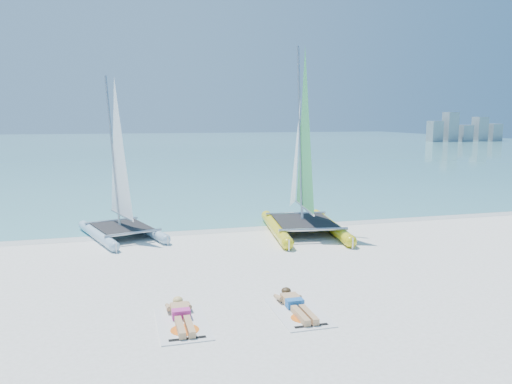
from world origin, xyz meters
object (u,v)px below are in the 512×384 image
at_px(sunbather_a, 181,315).
at_px(towel_b, 298,312).
at_px(sunbather_b, 295,304).
at_px(towel_a, 183,323).
at_px(catamaran_yellow, 301,171).
at_px(catamaran_blue, 119,187).

relative_size(sunbather_a, towel_b, 0.93).
relative_size(towel_b, sunbather_b, 1.07).
distance_m(sunbather_a, towel_b, 2.46).
height_order(towel_a, sunbather_b, sunbather_b).
distance_m(catamaran_yellow, sunbather_b, 8.07).
relative_size(towel_a, sunbather_a, 1.07).
xyz_separation_m(catamaran_yellow, sunbather_b, (-2.81, -7.28, -2.07)).
xyz_separation_m(sunbather_a, sunbather_b, (2.44, -0.06, 0.00)).
height_order(catamaran_yellow, towel_a, catamaran_yellow).
height_order(catamaran_blue, catamaran_yellow, catamaran_yellow).
relative_size(catamaran_yellow, sunbather_b, 4.02).
xyz_separation_m(catamaran_yellow, sunbather_a, (-5.25, -7.22, -2.07)).
bearing_deg(towel_b, catamaran_blue, 113.85).
bearing_deg(towel_b, sunbather_b, 90.00).
relative_size(catamaran_blue, towel_b, 3.10).
height_order(sunbather_a, sunbather_b, same).
relative_size(catamaran_blue, towel_a, 3.10).
distance_m(catamaran_blue, sunbather_b, 8.88).
bearing_deg(sunbather_a, towel_b, -5.91).
height_order(catamaran_yellow, sunbather_b, catamaran_yellow).
relative_size(catamaran_yellow, towel_b, 3.75).
height_order(catamaran_blue, towel_b, catamaran_blue).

